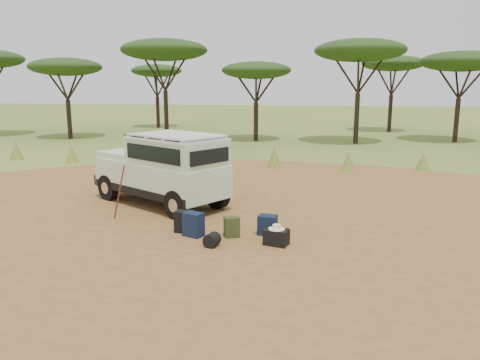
% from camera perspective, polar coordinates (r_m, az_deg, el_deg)
% --- Properties ---
extents(ground, '(140.00, 140.00, 0.00)m').
position_cam_1_polar(ground, '(11.15, 0.03, -6.20)').
color(ground, '#536925').
rests_on(ground, ground).
extents(dirt_clearing, '(23.00, 23.00, 0.01)m').
position_cam_1_polar(dirt_clearing, '(11.15, 0.03, -6.18)').
color(dirt_clearing, olive).
rests_on(dirt_clearing, ground).
extents(grass_fringe, '(36.60, 1.60, 0.90)m').
position_cam_1_polar(grass_fringe, '(19.45, 4.50, 2.63)').
color(grass_fringe, '#536925').
rests_on(grass_fringe, ground).
extents(acacia_treeline, '(46.70, 13.20, 6.26)m').
position_cam_1_polar(acacia_treeline, '(30.35, 7.74, 14.20)').
color(acacia_treeline, black).
rests_on(acacia_treeline, ground).
extents(safari_vehicle, '(4.48, 3.70, 2.09)m').
position_cam_1_polar(safari_vehicle, '(13.48, -9.31, 1.16)').
color(safari_vehicle, beige).
rests_on(safari_vehicle, ground).
extents(walking_staff, '(0.50, 0.31, 1.45)m').
position_cam_1_polar(walking_staff, '(12.19, -14.51, -1.50)').
color(walking_staff, brown).
rests_on(walking_staff, ground).
extents(backpack_black, '(0.39, 0.30, 0.51)m').
position_cam_1_polar(backpack_black, '(11.06, -6.93, -5.06)').
color(backpack_black, black).
rests_on(backpack_black, ground).
extents(backpack_navy, '(0.51, 0.44, 0.56)m').
position_cam_1_polar(backpack_navy, '(10.73, -5.69, -5.43)').
color(backpack_navy, '#121F3A').
rests_on(backpack_navy, ground).
extents(backpack_olive, '(0.40, 0.35, 0.47)m').
position_cam_1_polar(backpack_olive, '(10.64, -1.02, -5.76)').
color(backpack_olive, '#333F1D').
rests_on(backpack_olive, ground).
extents(duffel_navy, '(0.45, 0.37, 0.46)m').
position_cam_1_polar(duffel_navy, '(10.81, 3.37, -5.51)').
color(duffel_navy, '#121F3A').
rests_on(duffel_navy, ground).
extents(hard_case, '(0.58, 0.48, 0.35)m').
position_cam_1_polar(hard_case, '(10.17, 4.47, -6.96)').
color(hard_case, black).
rests_on(hard_case, ground).
extents(stuff_sack, '(0.37, 0.37, 0.30)m').
position_cam_1_polar(stuff_sack, '(10.06, -3.44, -7.31)').
color(stuff_sack, black).
rests_on(stuff_sack, ground).
extents(safari_hat, '(0.36, 0.36, 0.10)m').
position_cam_1_polar(safari_hat, '(10.10, 4.49, -5.80)').
color(safari_hat, '#F6E6B8').
rests_on(safari_hat, hard_case).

